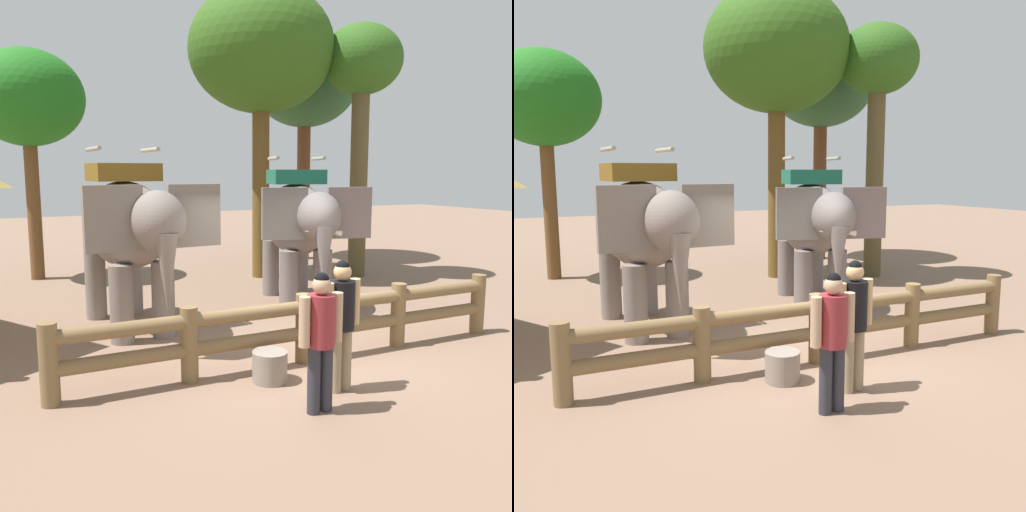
% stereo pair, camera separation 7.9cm
% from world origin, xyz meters
% --- Properties ---
extents(ground_plane, '(60.00, 60.00, 0.00)m').
position_xyz_m(ground_plane, '(0.00, 0.00, 0.00)').
color(ground_plane, '#826450').
extents(log_fence, '(7.42, 0.32, 1.05)m').
position_xyz_m(log_fence, '(-0.00, 0.02, 0.61)').
color(log_fence, brown).
rests_on(log_fence, ground).
extents(elephant_near_left, '(2.18, 3.82, 3.27)m').
position_xyz_m(elephant_near_left, '(-1.90, 2.85, 1.84)').
color(elephant_near_left, gray).
rests_on(elephant_near_left, ground).
extents(elephant_center, '(2.46, 3.78, 3.16)m').
position_xyz_m(elephant_center, '(1.74, 3.14, 1.78)').
color(elephant_center, slate).
rests_on(elephant_center, ground).
extents(tourist_woman_in_black, '(0.60, 0.35, 1.70)m').
position_xyz_m(tourist_woman_in_black, '(-0.72, -1.56, 0.98)').
color(tourist_woman_in_black, '#2C2C35').
rests_on(tourist_woman_in_black, ground).
extents(tourist_man_in_blue, '(0.61, 0.39, 1.74)m').
position_xyz_m(tourist_man_in_blue, '(-0.12, -1.12, 1.00)').
color(tourist_man_in_blue, tan).
rests_on(tourist_man_in_blue, ground).
extents(tree_far_left, '(2.87, 2.87, 5.93)m').
position_xyz_m(tree_far_left, '(-3.01, 8.72, 4.65)').
color(tree_far_left, brown).
rests_on(tree_far_left, ground).
extents(tree_back_center, '(3.40, 3.40, 7.13)m').
position_xyz_m(tree_back_center, '(5.16, 8.60, 5.60)').
color(tree_back_center, brown).
rests_on(tree_back_center, ground).
extents(tree_far_right, '(3.78, 3.78, 7.57)m').
position_xyz_m(tree_far_right, '(2.49, 6.38, 5.89)').
color(tree_far_right, brown).
rests_on(tree_far_right, ground).
extents(tree_deep_back, '(2.12, 2.12, 6.64)m').
position_xyz_m(tree_deep_back, '(4.91, 5.33, 5.35)').
color(tree_deep_back, brown).
rests_on(tree_deep_back, ground).
extents(feed_bucket, '(0.49, 0.49, 0.42)m').
position_xyz_m(feed_bucket, '(-0.81, -0.44, 0.21)').
color(feed_bucket, gray).
rests_on(feed_bucket, ground).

